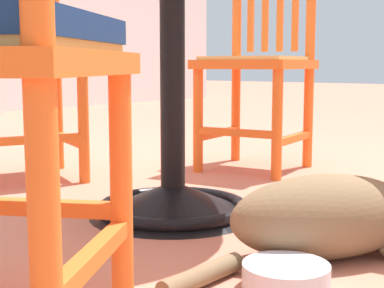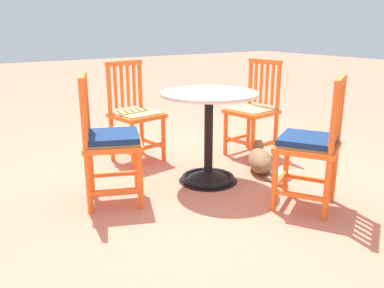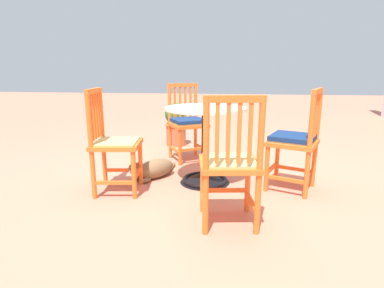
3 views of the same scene
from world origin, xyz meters
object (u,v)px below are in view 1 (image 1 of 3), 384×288
(orange_chair_tucked_in, at_px, (258,64))
(orange_chair_by_planter, at_px, (22,60))
(pet_water_bowl, at_px, (286,276))
(tabby_cat, at_px, (340,216))
(cafe_table, at_px, (173,117))

(orange_chair_tucked_in, distance_m, orange_chair_by_planter, 0.93)
(orange_chair_tucked_in, bearing_deg, pet_water_bowl, -144.60)
(orange_chair_tucked_in, relative_size, tabby_cat, 1.33)
(cafe_table, relative_size, orange_chair_tucked_in, 0.83)
(cafe_table, xyz_separation_m, pet_water_bowl, (-0.28, -0.54, -0.26))
(orange_chair_by_planter, distance_m, tabby_cat, 1.39)
(orange_chair_tucked_in, xyz_separation_m, pet_water_bowl, (-1.09, -0.78, -0.41))
(cafe_table, xyz_separation_m, orange_chair_tucked_in, (0.81, 0.24, 0.15))
(cafe_table, relative_size, pet_water_bowl, 4.47)
(cafe_table, height_order, orange_chair_by_planter, orange_chair_by_planter)
(orange_chair_tucked_in, bearing_deg, tabby_cat, -137.71)
(orange_chair_by_planter, height_order, tabby_cat, orange_chair_by_planter)
(tabby_cat, bearing_deg, orange_chair_by_planter, 85.41)
(cafe_table, bearing_deg, pet_water_bowl, -117.86)
(tabby_cat, bearing_deg, pet_water_bowl, -178.90)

